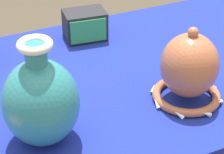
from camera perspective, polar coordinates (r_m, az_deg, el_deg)
display_table at (r=1.29m, az=1.18°, el=-2.49°), size 1.33×0.77×0.72m
vase_tall_bulbous at (r=0.98m, az=-9.28°, el=-3.12°), size 0.17×0.17×0.26m
vase_dome_bell at (r=1.13m, az=10.02°, el=0.89°), size 0.19×0.19×0.21m
mosaic_tile_box at (r=1.45m, az=-3.60°, el=6.80°), size 0.15×0.12×0.09m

